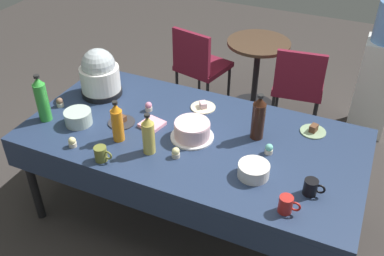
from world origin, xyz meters
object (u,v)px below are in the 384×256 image
at_px(dessert_plate_cream, 203,106).
at_px(cupcake_lemon, 149,107).
at_px(cupcake_cocoa, 60,102).
at_px(soda_bottle_cola, 258,118).
at_px(potluck_table, 192,142).
at_px(coffee_mug_olive, 101,154).
at_px(dessert_plate_charcoal, 121,121).
at_px(cupcake_berry, 90,76).
at_px(ceramic_snack_bowl, 254,170).
at_px(soda_bottle_orange_juice, 117,122).
at_px(soda_bottle_ginger_ale, 148,135).
at_px(cupcake_rose, 269,149).
at_px(maroon_chair_right, 299,83).
at_px(slow_cooker, 100,74).
at_px(round_cafe_table, 257,63).
at_px(coffee_mug_black, 311,187).
at_px(cupcake_vanilla, 72,142).
at_px(dessert_plate_sage, 313,130).
at_px(maroon_chair_left, 199,63).
at_px(cupcake_mint, 176,153).
at_px(water_cooler, 378,74).
at_px(soda_bottle_lime_soda, 42,99).
at_px(frosted_layer_cake, 192,130).
at_px(coffee_mug_red, 286,205).
at_px(glass_salad_bowl, 78,117).

distance_m(dessert_plate_cream, cupcake_lemon, 0.38).
bearing_deg(cupcake_cocoa, soda_bottle_cola, 9.13).
relative_size(potluck_table, coffee_mug_olive, 18.60).
bearing_deg(dessert_plate_charcoal, cupcake_berry, 143.10).
xyz_separation_m(ceramic_snack_bowl, soda_bottle_orange_juice, (-0.89, -0.02, 0.09)).
distance_m(cupcake_cocoa, coffee_mug_olive, 0.72).
xyz_separation_m(soda_bottle_ginger_ale, coffee_mug_olive, (-0.22, -0.19, -0.08)).
xyz_separation_m(cupcake_rose, coffee_mug_olive, (-0.89, -0.48, 0.02)).
xyz_separation_m(potluck_table, maroon_chair_right, (0.41, 1.42, -0.20)).
distance_m(soda_bottle_ginger_ale, soda_bottle_cola, 0.69).
height_order(slow_cooker, cupcake_lemon, slow_cooker).
xyz_separation_m(cupcake_rose, maroon_chair_right, (-0.10, 1.40, -0.29)).
bearing_deg(slow_cooker, round_cafe_table, 62.05).
distance_m(soda_bottle_cola, coffee_mug_black, 0.58).
height_order(cupcake_berry, soda_bottle_orange_juice, soda_bottle_orange_juice).
distance_m(cupcake_vanilla, coffee_mug_olive, 0.25).
distance_m(cupcake_lemon, cupcake_cocoa, 0.64).
relative_size(slow_cooker, round_cafe_table, 0.50).
distance_m(dessert_plate_sage, soda_bottle_orange_juice, 1.27).
xyz_separation_m(cupcake_rose, maroon_chair_left, (-1.07, 1.41, -0.29)).
distance_m(soda_bottle_orange_juice, maroon_chair_left, 1.71).
bearing_deg(potluck_table, maroon_chair_right, 73.93).
bearing_deg(soda_bottle_cola, cupcake_rose, -47.90).
distance_m(ceramic_snack_bowl, round_cafe_table, 1.96).
xyz_separation_m(slow_cooker, dessert_plate_sage, (1.53, 0.16, -0.15)).
xyz_separation_m(dessert_plate_charcoal, maroon_chair_left, (-0.08, 1.50, -0.27)).
height_order(cupcake_cocoa, coffee_mug_olive, coffee_mug_olive).
xyz_separation_m(slow_cooker, coffee_mug_olive, (0.44, -0.65, -0.12)).
relative_size(slow_cooker, cupcake_vanilla, 5.33).
bearing_deg(cupcake_mint, soda_bottle_ginger_ale, -173.30).
height_order(dessert_plate_cream, water_cooler, water_cooler).
bearing_deg(round_cafe_table, soda_bottle_lime_soda, -116.16).
distance_m(potluck_table, water_cooler, 1.99).
distance_m(frosted_layer_cake, cupcake_rose, 0.50).
height_order(dessert_plate_sage, coffee_mug_red, coffee_mug_red).
bearing_deg(cupcake_berry, soda_bottle_lime_soda, -85.28).
xyz_separation_m(cupcake_rose, soda_bottle_ginger_ale, (-0.67, -0.29, 0.10)).
bearing_deg(cupcake_rose, water_cooler, 72.38).
relative_size(dessert_plate_cream, cupcake_cocoa, 2.63).
height_order(cupcake_mint, coffee_mug_olive, coffee_mug_olive).
distance_m(coffee_mug_red, water_cooler, 2.15).
bearing_deg(frosted_layer_cake, slow_cooker, 165.16).
bearing_deg(cupcake_berry, dessert_plate_charcoal, -36.90).
xyz_separation_m(dessert_plate_charcoal, maroon_chair_right, (0.90, 1.50, -0.27)).
height_order(soda_bottle_orange_juice, water_cooler, water_cooler).
distance_m(frosted_layer_cake, cupcake_cocoa, 1.01).
distance_m(cupcake_lemon, soda_bottle_cola, 0.79).
bearing_deg(glass_salad_bowl, cupcake_cocoa, 154.29).
xyz_separation_m(potluck_table, soda_bottle_cola, (0.39, 0.14, 0.21)).
distance_m(soda_bottle_orange_juice, coffee_mug_red, 1.14).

